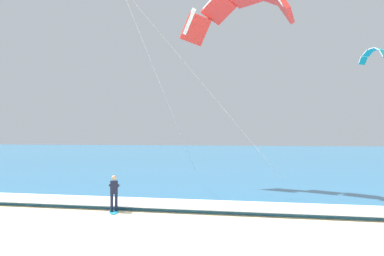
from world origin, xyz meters
TOP-DOWN VIEW (x-y plane):
  - sea at (0.00, 74.04)m, footprint 200.00×120.00m
  - surf_foam at (0.00, 15.04)m, footprint 200.00×2.72m
  - surfboard at (-1.75, 13.46)m, footprint 0.91×1.46m
  - kitesurfer at (-1.76, 13.48)m, footprint 0.64×0.64m
  - kite_primary at (3.27, 20.43)m, footprint 8.16×9.11m
  - kite_distant at (14.79, 39.34)m, footprint 2.30×3.76m

SIDE VIEW (x-z plane):
  - surfboard at x=-1.75m, z-range -0.02..0.07m
  - sea at x=0.00m, z-range 0.00..0.20m
  - surf_foam at x=0.00m, z-range 0.20..0.24m
  - kitesurfer at x=-1.76m, z-range 0.10..1.79m
  - kite_primary at x=3.27m, z-range 5.64..17.15m
  - kite_distant at x=14.79m, z-range 11.09..12.44m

